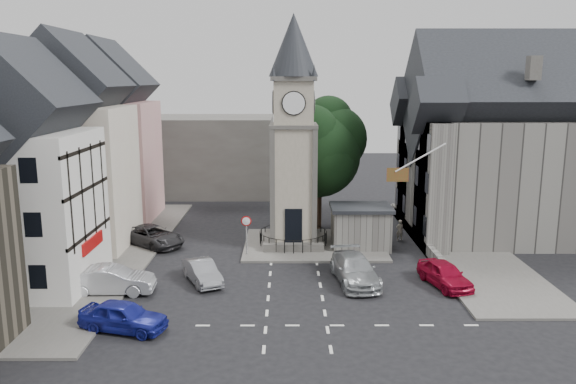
{
  "coord_description": "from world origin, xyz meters",
  "views": [
    {
      "loc": [
        -0.48,
        -31.18,
        11.87
      ],
      "look_at": [
        -0.38,
        5.0,
        4.58
      ],
      "focal_mm": 35.0,
      "sensor_mm": 36.0,
      "label": 1
    }
  ],
  "objects_px": {
    "clock_tower": "(293,134)",
    "car_west_blue": "(123,316)",
    "stone_shelter": "(361,227)",
    "pedestrian": "(400,230)",
    "car_east_red": "(445,274)"
  },
  "relations": [
    {
      "from": "clock_tower",
      "to": "car_west_blue",
      "type": "height_order",
      "value": "clock_tower"
    },
    {
      "from": "stone_shelter",
      "to": "pedestrian",
      "type": "bearing_deg",
      "value": 30.65
    },
    {
      "from": "clock_tower",
      "to": "car_east_red",
      "type": "xyz_separation_m",
      "value": [
        8.74,
        -8.13,
        -7.39
      ]
    },
    {
      "from": "clock_tower",
      "to": "pedestrian",
      "type": "height_order",
      "value": "clock_tower"
    },
    {
      "from": "stone_shelter",
      "to": "car_west_blue",
      "type": "xyz_separation_m",
      "value": [
        -13.11,
        -13.5,
        -0.82
      ]
    },
    {
      "from": "clock_tower",
      "to": "pedestrian",
      "type": "xyz_separation_m",
      "value": [
        8.0,
        1.41,
        -7.33
      ]
    },
    {
      "from": "car_west_blue",
      "to": "pedestrian",
      "type": "bearing_deg",
      "value": -31.23
    },
    {
      "from": "clock_tower",
      "to": "stone_shelter",
      "type": "bearing_deg",
      "value": -5.84
    },
    {
      "from": "clock_tower",
      "to": "pedestrian",
      "type": "distance_m",
      "value": 10.94
    },
    {
      "from": "clock_tower",
      "to": "pedestrian",
      "type": "relative_size",
      "value": 10.34
    },
    {
      "from": "clock_tower",
      "to": "car_west_blue",
      "type": "distance_m",
      "value": 17.87
    },
    {
      "from": "car_east_red",
      "to": "pedestrian",
      "type": "xyz_separation_m",
      "value": [
        -0.74,
        9.54,
        0.06
      ]
    },
    {
      "from": "car_east_red",
      "to": "pedestrian",
      "type": "relative_size",
      "value": 2.71
    },
    {
      "from": "car_west_blue",
      "to": "stone_shelter",
      "type": "bearing_deg",
      "value": -28.74
    },
    {
      "from": "stone_shelter",
      "to": "car_west_blue",
      "type": "distance_m",
      "value": 18.83
    }
  ]
}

